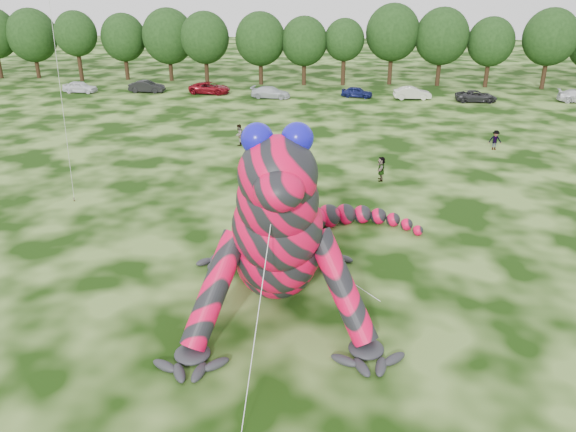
# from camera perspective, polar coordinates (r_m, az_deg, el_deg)

# --- Properties ---
(ground) EXTENTS (240.00, 240.00, 0.00)m
(ground) POSITION_cam_1_polar(r_m,az_deg,el_deg) (24.46, 1.71, -10.90)
(ground) COLOR #16330A
(ground) RESTS_ON ground
(inflatable_gecko) EXTENTS (17.64, 20.04, 9.01)m
(inflatable_gecko) POSITION_cam_1_polar(r_m,az_deg,el_deg) (25.44, -1.32, 1.99)
(inflatable_gecko) COLOR #E6063B
(inflatable_gecko) RESTS_ON ground
(tree_2) EXTENTS (7.04, 6.34, 9.64)m
(tree_2) POSITION_cam_1_polar(r_m,az_deg,el_deg) (90.99, -24.46, 15.67)
(tree_2) COLOR black
(tree_2) RESTS_ON ground
(tree_3) EXTENTS (5.81, 5.23, 9.44)m
(tree_3) POSITION_cam_1_polar(r_m,az_deg,el_deg) (86.15, -20.61, 15.85)
(tree_3) COLOR black
(tree_3) RESTS_ON ground
(tree_4) EXTENTS (6.22, 5.60, 9.06)m
(tree_4) POSITION_cam_1_polar(r_m,az_deg,el_deg) (85.26, -16.29, 16.18)
(tree_4) COLOR black
(tree_4) RESTS_ON ground
(tree_5) EXTENTS (7.16, 6.44, 9.80)m
(tree_5) POSITION_cam_1_polar(r_m,az_deg,el_deg) (82.82, -12.01, 16.65)
(tree_5) COLOR black
(tree_5) RESTS_ON ground
(tree_6) EXTENTS (6.52, 5.86, 9.49)m
(tree_6) POSITION_cam_1_polar(r_m,az_deg,el_deg) (79.68, -8.39, 16.54)
(tree_6) COLOR black
(tree_6) RESTS_ON ground
(tree_7) EXTENTS (6.68, 6.01, 9.48)m
(tree_7) POSITION_cam_1_polar(r_m,az_deg,el_deg) (78.36, -2.82, 16.64)
(tree_7) COLOR black
(tree_7) RESTS_ON ground
(tree_8) EXTENTS (6.14, 5.53, 8.94)m
(tree_8) POSITION_cam_1_polar(r_m,az_deg,el_deg) (77.94, 1.66, 16.42)
(tree_8) COLOR black
(tree_8) RESTS_ON ground
(tree_9) EXTENTS (5.27, 4.74, 8.68)m
(tree_9) POSITION_cam_1_polar(r_m,az_deg,el_deg) (78.12, 5.70, 16.24)
(tree_9) COLOR black
(tree_9) RESTS_ON ground
(tree_10) EXTENTS (7.09, 6.38, 10.50)m
(tree_10) POSITION_cam_1_polar(r_m,az_deg,el_deg) (79.48, 10.51, 16.76)
(tree_10) COLOR black
(tree_10) RESTS_ON ground
(tree_11) EXTENTS (7.01, 6.31, 10.07)m
(tree_11) POSITION_cam_1_polar(r_m,az_deg,el_deg) (79.87, 15.27, 16.23)
(tree_11) COLOR black
(tree_11) RESTS_ON ground
(tree_12) EXTENTS (5.99, 5.39, 8.97)m
(tree_12) POSITION_cam_1_polar(r_m,az_deg,el_deg) (80.70, 19.79, 15.37)
(tree_12) COLOR black
(tree_12) RESTS_ON ground
(tree_13) EXTENTS (6.83, 6.15, 10.13)m
(tree_13) POSITION_cam_1_polar(r_m,az_deg,el_deg) (82.00, 24.94, 15.13)
(tree_13) COLOR black
(tree_13) RESTS_ON ground
(car_0) EXTENTS (4.34, 1.93, 1.45)m
(car_0) POSITION_cam_1_polar(r_m,az_deg,el_deg) (77.52, -20.37, 12.19)
(car_0) COLOR white
(car_0) RESTS_ON ground
(car_1) EXTENTS (4.50, 1.69, 1.47)m
(car_1) POSITION_cam_1_polar(r_m,az_deg,el_deg) (75.31, -14.15, 12.63)
(car_1) COLOR black
(car_1) RESTS_ON ground
(car_2) EXTENTS (5.38, 2.95, 1.43)m
(car_2) POSITION_cam_1_polar(r_m,az_deg,el_deg) (72.94, -7.95, 12.76)
(car_2) COLOR maroon
(car_2) RESTS_ON ground
(car_3) EXTENTS (4.93, 2.44, 1.38)m
(car_3) POSITION_cam_1_polar(r_m,az_deg,el_deg) (69.61, -1.77, 12.44)
(car_3) COLOR silver
(car_3) RESTS_ON ground
(car_4) EXTENTS (4.01, 2.25, 1.29)m
(car_4) POSITION_cam_1_polar(r_m,az_deg,el_deg) (70.52, 7.03, 12.39)
(car_4) COLOR #121850
(car_4) RESTS_ON ground
(car_5) EXTENTS (4.51, 1.82, 1.46)m
(car_5) POSITION_cam_1_polar(r_m,az_deg,el_deg) (70.53, 12.51, 12.09)
(car_5) COLOR beige
(car_5) RESTS_ON ground
(car_6) EXTENTS (4.82, 2.32, 1.32)m
(car_6) POSITION_cam_1_polar(r_m,az_deg,el_deg) (70.97, 18.58, 11.46)
(car_6) COLOR #28282B
(car_6) RESTS_ON ground
(spectator_0) EXTENTS (0.61, 0.72, 1.68)m
(spectator_0) POSITION_cam_1_polar(r_m,az_deg,el_deg) (43.19, -3.01, 5.85)
(spectator_0) COLOR gray
(spectator_0) RESTS_ON ground
(spectator_1) EXTENTS (0.95, 1.08, 1.86)m
(spectator_1) POSITION_cam_1_polar(r_m,az_deg,el_deg) (49.59, -5.01, 8.21)
(spectator_1) COLOR gray
(spectator_1) RESTS_ON ground
(spectator_2) EXTENTS (1.12, 0.68, 1.69)m
(spectator_2) POSITION_cam_1_polar(r_m,az_deg,el_deg) (51.25, 20.30, 7.25)
(spectator_2) COLOR gray
(spectator_2) RESTS_ON ground
(spectator_5) EXTENTS (0.60, 1.67, 1.78)m
(spectator_5) POSITION_cam_1_polar(r_m,az_deg,el_deg) (41.20, 9.44, 4.77)
(spectator_5) COLOR gray
(spectator_5) RESTS_ON ground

